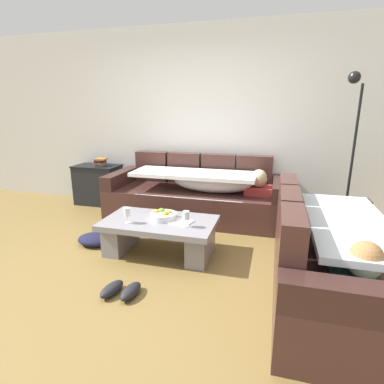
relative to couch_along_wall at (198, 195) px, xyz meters
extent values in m
plane|color=brown|center=(-0.18, -1.63, -0.33)|extent=(14.00, 14.00, 0.00)
cube|color=silver|center=(-0.18, 0.52, 1.02)|extent=(9.00, 0.10, 2.70)
cube|color=#432622|center=(-0.04, -0.03, -0.12)|extent=(2.49, 0.92, 0.42)
cube|color=#432622|center=(-0.84, 0.35, 0.32)|extent=(0.50, 0.16, 0.46)
cube|color=#432622|center=(-0.31, 0.35, 0.32)|extent=(0.50, 0.16, 0.46)
cube|color=#432622|center=(0.22, 0.35, 0.32)|extent=(0.50, 0.16, 0.46)
cube|color=#432622|center=(0.76, 0.35, 0.32)|extent=(0.50, 0.16, 0.46)
cube|color=#351F1B|center=(-1.20, -0.03, 0.19)|extent=(0.18, 0.92, 0.20)
cube|color=#351F1B|center=(1.11, -0.03, 0.19)|extent=(0.18, 0.92, 0.20)
cube|color=#B23838|center=(0.84, -0.04, 0.15)|extent=(0.36, 0.28, 0.11)
sphere|color=tan|center=(0.84, -0.08, 0.31)|extent=(0.21, 0.21, 0.21)
sphere|color=#CCB793|center=(0.84, -0.08, 0.34)|extent=(0.20, 0.20, 0.20)
ellipsoid|color=white|center=(0.22, -0.08, 0.23)|extent=(1.10, 0.44, 0.28)
cube|color=white|center=(-0.04, -0.10, 0.33)|extent=(1.70, 0.60, 0.05)
cube|color=white|center=(-0.04, -0.47, -0.10)|extent=(1.44, 0.04, 0.38)
cube|color=#432622|center=(1.55, -1.57, -0.12)|extent=(0.92, 1.95, 0.42)
cube|color=#432622|center=(1.17, -2.10, 0.32)|extent=(0.16, 0.50, 0.46)
cube|color=#432622|center=(1.17, -1.57, 0.32)|extent=(0.16, 0.50, 0.46)
cube|color=#432622|center=(1.17, -1.04, 0.32)|extent=(0.16, 0.50, 0.46)
cube|color=#351F1B|center=(1.55, -2.46, 0.19)|extent=(0.92, 0.18, 0.20)
cube|color=#351F1B|center=(1.55, -0.69, 0.19)|extent=(0.92, 0.18, 0.20)
cube|color=#2D6660|center=(1.56, -2.19, 0.15)|extent=(0.28, 0.36, 0.11)
sphere|color=beige|center=(1.60, -2.19, 0.31)|extent=(0.21, 0.21, 0.21)
sphere|color=#9E7042|center=(1.60, -2.19, 0.34)|extent=(0.20, 0.20, 0.20)
ellipsoid|color=silver|center=(1.60, -1.57, 0.23)|extent=(0.44, 1.03, 0.28)
cube|color=silver|center=(1.62, -1.57, 0.33)|extent=(0.60, 1.46, 0.05)
cube|color=gray|center=(-0.12, -1.22, 0.02)|extent=(1.20, 0.68, 0.06)
cube|color=gray|center=(-0.58, -1.22, -0.17)|extent=(0.20, 0.54, 0.32)
cube|color=gray|center=(0.34, -1.22, -0.17)|extent=(0.20, 0.54, 0.32)
cylinder|color=silver|center=(-0.09, -1.17, 0.09)|extent=(0.28, 0.28, 0.07)
sphere|color=gold|center=(-0.17, -1.16, 0.11)|extent=(0.08, 0.08, 0.08)
sphere|color=orange|center=(-0.05, -1.21, 0.11)|extent=(0.08, 0.08, 0.08)
sphere|color=olive|center=(-0.14, -1.11, 0.11)|extent=(0.08, 0.08, 0.08)
sphere|color=gold|center=(-0.04, -1.14, 0.11)|extent=(0.08, 0.08, 0.08)
cylinder|color=silver|center=(-0.41, -1.38, 0.05)|extent=(0.06, 0.06, 0.01)
cylinder|color=silver|center=(-0.41, -1.38, 0.10)|extent=(0.01, 0.01, 0.07)
cylinder|color=silver|center=(-0.41, -1.38, 0.18)|extent=(0.07, 0.07, 0.08)
cylinder|color=silver|center=(0.21, -1.32, 0.05)|extent=(0.06, 0.06, 0.01)
cylinder|color=silver|center=(0.21, -1.32, 0.10)|extent=(0.01, 0.01, 0.07)
cylinder|color=silver|center=(0.21, -1.32, 0.18)|extent=(0.07, 0.07, 0.08)
cube|color=white|center=(0.09, -1.21, 0.06)|extent=(0.32, 0.27, 0.01)
cube|color=black|center=(-1.76, 0.22, -0.02)|extent=(0.70, 0.42, 0.62)
cube|color=black|center=(-1.76, 0.22, 0.30)|extent=(0.72, 0.44, 0.02)
cube|color=#338C59|center=(-1.69, 0.23, 0.33)|extent=(0.16, 0.18, 0.03)
cube|color=red|center=(-1.69, 0.21, 0.36)|extent=(0.17, 0.19, 0.03)
cube|color=black|center=(-1.68, 0.21, 0.39)|extent=(0.12, 0.18, 0.03)
cube|color=#B76623|center=(-1.67, 0.23, 0.42)|extent=(0.18, 0.18, 0.02)
cylinder|color=black|center=(1.97, 0.13, -0.32)|extent=(0.28, 0.28, 0.02)
cylinder|color=black|center=(1.97, 0.13, 0.59)|extent=(0.03, 0.03, 1.80)
sphere|color=black|center=(1.85, 0.03, 1.55)|extent=(0.14, 0.14, 0.14)
ellipsoid|color=black|center=(-0.24, -2.05, -0.28)|extent=(0.17, 0.29, 0.09)
ellipsoid|color=black|center=(-0.07, -2.04, -0.28)|extent=(0.14, 0.28, 0.09)
ellipsoid|color=#191933|center=(-0.94, -1.21, -0.27)|extent=(0.40, 0.32, 0.12)
camera|label=1|loc=(1.03, -4.09, 1.21)|focal=28.66mm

